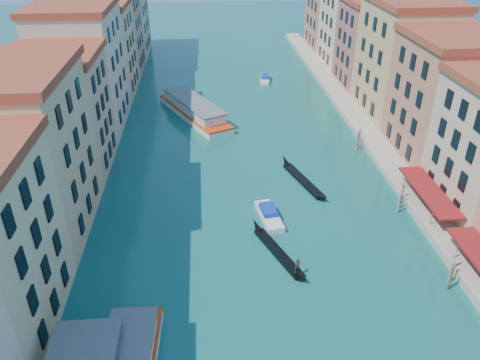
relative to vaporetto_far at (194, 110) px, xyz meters
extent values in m
cube|color=tan|center=(-18.46, -33.71, 8.05)|extent=(12.00, 17.00, 19.00)
cube|color=maroon|center=(-18.46, -33.71, 18.05)|extent=(12.80, 17.40, 1.00)
cube|color=tan|center=(-18.46, -18.21, 6.80)|extent=(12.00, 14.00, 16.50)
cube|color=maroon|center=(-18.46, -18.21, 15.55)|extent=(12.80, 14.40, 1.00)
cube|color=#BFAF97|center=(-18.46, -2.21, 8.55)|extent=(12.00, 18.00, 20.00)
cube|color=maroon|center=(-18.46, -2.21, 19.05)|extent=(12.80, 18.40, 1.00)
cube|color=tan|center=(-18.46, 14.79, 7.30)|extent=(12.00, 16.00, 17.50)
cube|color=maroon|center=(-18.46, 14.79, 16.55)|extent=(12.80, 16.40, 1.00)
cube|color=#A27961|center=(-18.46, 30.29, 7.80)|extent=(12.00, 15.00, 18.50)
cube|color=tan|center=(-18.46, 46.29, 8.05)|extent=(12.00, 17.00, 19.00)
cube|color=#B5694D|center=(37.54, -19.21, 7.55)|extent=(12.00, 16.00, 18.00)
cube|color=maroon|center=(37.54, -19.21, 17.05)|extent=(12.80, 16.40, 1.00)
cube|color=tan|center=(37.54, -2.21, 8.55)|extent=(12.00, 18.00, 20.00)
cube|color=maroon|center=(37.54, -2.21, 19.05)|extent=(12.80, 18.40, 1.00)
cube|color=#975449|center=(37.54, 14.29, 7.30)|extent=(12.00, 15.00, 17.50)
cube|color=maroon|center=(37.54, 14.29, 16.55)|extent=(12.80, 15.40, 1.00)
cube|color=#D7B67F|center=(37.54, 29.79, 7.80)|extent=(12.00, 16.00, 18.50)
cube|color=#9F6549|center=(37.54, 46.29, 8.30)|extent=(12.00, 17.00, 19.50)
cube|color=#A69E86|center=(29.54, -8.21, -0.95)|extent=(4.00, 140.00, 1.00)
cylinder|color=slate|center=(28.34, -44.61, 0.05)|extent=(0.12, 0.12, 3.00)
cube|color=maroon|center=(29.74, -34.21, 1.55)|extent=(3.20, 12.60, 0.25)
cylinder|color=slate|center=(28.34, -38.41, 0.05)|extent=(0.12, 0.12, 3.00)
cylinder|color=slate|center=(28.34, -30.01, 0.05)|extent=(0.12, 0.12, 3.00)
cylinder|color=brown|center=(26.04, -48.21, -0.15)|extent=(0.24, 0.24, 3.20)
cylinder|color=brown|center=(26.64, -47.21, -0.15)|extent=(0.24, 0.24, 3.20)
cylinder|color=brown|center=(27.24, -46.21, -0.15)|extent=(0.24, 0.24, 3.20)
cylinder|color=brown|center=(26.04, -34.21, -0.15)|extent=(0.24, 0.24, 3.20)
cylinder|color=brown|center=(26.64, -33.21, -0.15)|extent=(0.24, 0.24, 3.20)
cylinder|color=brown|center=(27.24, -32.21, -0.15)|extent=(0.24, 0.24, 3.20)
cylinder|color=brown|center=(26.04, -16.21, -0.15)|extent=(0.24, 0.24, 3.20)
cylinder|color=brown|center=(26.64, -15.21, -0.15)|extent=(0.24, 0.24, 3.20)
cylinder|color=brown|center=(27.24, -14.21, -0.15)|extent=(0.24, 0.24, 3.20)
cube|color=white|center=(0.00, 0.00, -0.80)|extent=(13.88, 21.65, 1.30)
cube|color=silver|center=(0.00, 0.00, 0.61)|extent=(11.50, 17.51, 1.74)
cube|color=slate|center=(0.00, 0.00, 1.64)|extent=(12.03, 18.14, 0.27)
cube|color=#DF3E0D|center=(0.00, 0.00, -0.21)|extent=(13.93, 21.68, 0.27)
cube|color=black|center=(9.54, -41.29, -1.23)|extent=(4.52, 9.12, 0.47)
cone|color=black|center=(7.63, -36.46, -0.83)|extent=(1.64, 2.29, 1.75)
cone|color=black|center=(11.46, -46.12, -0.93)|extent=(1.51, 1.95, 1.54)
imported|color=#303426|center=(11.00, -44.96, -0.14)|extent=(0.77, 0.64, 1.79)
cube|color=black|center=(15.54, -25.61, -1.21)|extent=(4.22, 10.01, 0.51)
cone|color=black|center=(13.85, -20.25, -0.78)|extent=(1.64, 2.45, 1.89)
cone|color=black|center=(17.23, -30.96, -0.89)|extent=(1.53, 2.08, 1.66)
cube|color=silver|center=(9.47, -34.31, -1.07)|extent=(3.07, 6.90, 0.76)
cube|color=#1330A1|center=(9.40, -33.84, -0.41)|extent=(2.12, 3.08, 0.67)
cube|color=silver|center=(15.88, 19.63, -1.09)|extent=(3.19, 6.61, 0.73)
cube|color=#1330A1|center=(15.97, 20.08, -0.46)|extent=(2.13, 2.99, 0.63)
camera|label=1|loc=(1.96, -82.24, 32.21)|focal=35.00mm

